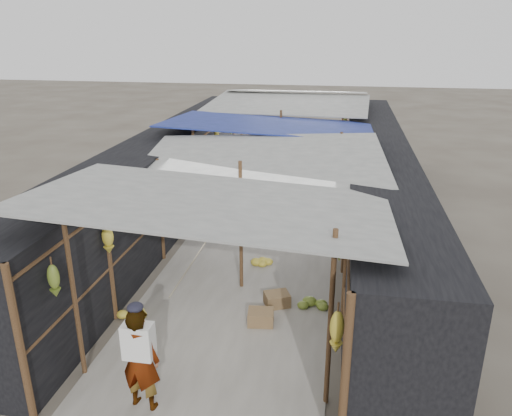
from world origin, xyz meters
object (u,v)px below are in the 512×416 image
Objects in this scene: black_basin at (334,199)px; vendor_seated at (328,174)px; shopper_blue at (276,171)px; vendor_elderly at (140,359)px; crate_near at (261,318)px.

vendor_seated is (-0.26, 1.13, 0.44)m from black_basin.
black_basin is at bearing -30.62° from shopper_blue.
shopper_blue is 1.44× the size of vendor_seated.
shopper_blue is (0.51, 9.53, -0.03)m from vendor_elderly.
shopper_blue is at bearing 166.20° from black_basin.
vendor_seated reaches higher than black_basin.
vendor_elderly is (-1.25, -2.25, 0.64)m from crate_near.
black_basin is 0.36× the size of shopper_blue.
vendor_elderly is 9.54m from shopper_blue.
black_basin is 0.35× the size of vendor_elderly.
crate_near is 0.43× the size of vendor_seated.
vendor_seated is (0.84, 7.96, 0.38)m from crate_near.
black_basin is at bearing -95.74° from vendor_elderly.
vendor_elderly reaches higher than crate_near.
vendor_elderly is 1.50× the size of vendor_seated.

